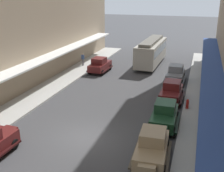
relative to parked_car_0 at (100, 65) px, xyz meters
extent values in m
plane|color=#424244|center=(4.67, -15.66, -0.94)|extent=(200.00, 200.00, 0.00)
cube|color=#B7B5AD|center=(12.17, -15.66, -0.87)|extent=(3.00, 60.00, 0.15)
cube|color=navy|center=(12.77, -15.66, 2.06)|extent=(1.80, 54.00, 0.16)
cube|color=#591919|center=(0.00, 0.03, -0.20)|extent=(1.85, 3.96, 0.80)
cube|color=#591919|center=(-0.01, -0.22, 0.55)|extent=(1.50, 1.75, 0.70)
cube|color=#8C9EA8|center=(-0.01, -0.22, 0.55)|extent=(1.43, 1.72, 0.42)
cube|color=#591919|center=(0.08, 2.16, -0.15)|extent=(0.95, 0.40, 0.52)
cube|color=black|center=(-0.95, 0.07, -0.52)|extent=(0.37, 3.52, 0.12)
cube|color=black|center=(0.95, 0.00, -0.52)|extent=(0.37, 3.52, 0.12)
cylinder|color=black|center=(-0.75, 1.43, -0.60)|extent=(0.25, 0.69, 0.68)
cylinder|color=black|center=(0.86, 1.37, -0.60)|extent=(0.25, 0.69, 0.68)
cylinder|color=black|center=(-0.86, -1.30, -0.60)|extent=(0.25, 0.69, 0.68)
cylinder|color=black|center=(0.76, -1.36, -0.60)|extent=(0.25, 0.69, 0.68)
cube|color=#591919|center=(0.15, -17.56, -0.15)|extent=(0.95, 0.39, 0.52)
cube|color=black|center=(1.03, -19.72, -0.52)|extent=(0.37, 3.52, 0.12)
cylinder|color=black|center=(0.93, -18.35, -0.60)|extent=(0.24, 0.69, 0.68)
cube|color=slate|center=(9.26, -1.13, -0.20)|extent=(1.77, 3.93, 0.80)
cube|color=slate|center=(9.26, -0.88, 0.55)|extent=(1.47, 1.72, 0.70)
cube|color=#8C9EA8|center=(9.26, -0.88, 0.55)|extent=(1.40, 1.69, 0.42)
cube|color=slate|center=(9.22, -3.26, -0.15)|extent=(0.94, 0.38, 0.52)
cube|color=#393A3D|center=(10.21, -1.15, -0.52)|extent=(0.30, 3.51, 0.12)
cube|color=#393A3D|center=(8.31, -1.12, -0.52)|extent=(0.30, 3.51, 0.12)
cylinder|color=black|center=(10.04, -2.51, -0.60)|extent=(0.23, 0.68, 0.68)
cylinder|color=black|center=(8.43, -2.49, -0.60)|extent=(0.23, 0.68, 0.68)
cylinder|color=black|center=(10.09, 0.22, -0.60)|extent=(0.23, 0.68, 0.68)
cylinder|color=black|center=(8.47, 0.24, -0.60)|extent=(0.23, 0.68, 0.68)
cube|color=#997F5B|center=(9.48, -16.95, -0.20)|extent=(1.89, 3.98, 0.80)
cube|color=#997F5B|center=(9.46, -16.70, 0.55)|extent=(1.52, 1.77, 0.70)
cube|color=#8C9EA8|center=(9.46, -16.70, 0.55)|extent=(1.45, 1.73, 0.42)
cube|color=#997F5B|center=(9.58, -19.07, -0.15)|extent=(0.95, 0.41, 0.52)
cube|color=#4C3F2D|center=(10.42, -16.90, -0.52)|extent=(0.41, 3.52, 0.12)
cube|color=#4C3F2D|center=(8.53, -16.99, -0.52)|extent=(0.41, 3.52, 0.12)
cylinder|color=black|center=(10.35, -18.27, -0.60)|extent=(0.25, 0.69, 0.68)
cylinder|color=black|center=(8.74, -18.35, -0.60)|extent=(0.25, 0.69, 0.68)
cylinder|color=black|center=(10.21, -15.54, -0.60)|extent=(0.25, 0.69, 0.68)
cylinder|color=black|center=(8.60, -15.62, -0.60)|extent=(0.25, 0.69, 0.68)
cube|color=#591919|center=(9.48, -7.02, -0.20)|extent=(1.81, 3.95, 0.80)
cube|color=#591919|center=(9.49, -6.77, 0.55)|extent=(1.49, 1.74, 0.70)
cube|color=#8C9EA8|center=(9.49, -6.77, 0.55)|extent=(1.41, 1.70, 0.42)
cube|color=#591919|center=(9.42, -9.15, -0.15)|extent=(0.94, 0.39, 0.52)
cube|color=black|center=(10.43, -7.05, -0.52)|extent=(0.34, 3.52, 0.12)
cube|color=black|center=(8.53, -6.99, -0.52)|extent=(0.34, 3.52, 0.12)
cylinder|color=black|center=(10.25, -8.41, -0.60)|extent=(0.24, 0.69, 0.68)
cylinder|color=black|center=(8.64, -8.36, -0.60)|extent=(0.24, 0.69, 0.68)
cylinder|color=black|center=(10.33, -5.68, -0.60)|extent=(0.24, 0.69, 0.68)
cylinder|color=black|center=(8.71, -5.63, -0.60)|extent=(0.24, 0.69, 0.68)
cube|color=#193D23|center=(9.56, -12.24, -0.20)|extent=(1.74, 3.92, 0.80)
cube|color=#193D23|center=(9.56, -11.99, 0.55)|extent=(1.46, 1.72, 0.70)
cube|color=#8C9EA8|center=(9.56, -11.99, 0.55)|extent=(1.39, 1.68, 0.42)
cube|color=#193D23|center=(9.59, -14.37, -0.15)|extent=(0.94, 0.37, 0.52)
cube|color=black|center=(10.51, -12.23, -0.52)|extent=(0.28, 3.51, 0.12)
cube|color=black|center=(8.61, -12.25, -0.52)|extent=(0.28, 3.51, 0.12)
cylinder|color=black|center=(10.39, -13.59, -0.60)|extent=(0.23, 0.68, 0.68)
cylinder|color=black|center=(8.77, -13.61, -0.60)|extent=(0.23, 0.68, 0.68)
cylinder|color=black|center=(10.36, -10.87, -0.60)|extent=(0.23, 0.68, 0.68)
cylinder|color=black|center=(8.74, -10.88, -0.60)|extent=(0.23, 0.68, 0.68)
cube|color=#ADA899|center=(5.36, 5.47, 0.81)|extent=(2.77, 9.67, 2.70)
cube|color=#5F5C54|center=(5.36, 5.47, 2.34)|extent=(1.74, 8.68, 0.36)
cube|color=#8C9EA8|center=(5.36, 5.47, 1.28)|extent=(2.77, 8.90, 0.95)
cube|color=black|center=(5.44, 8.35, -0.74)|extent=(2.03, 1.26, 0.40)
cube|color=black|center=(5.27, 2.59, -0.74)|extent=(2.03, 1.26, 0.40)
cylinder|color=#B21E19|center=(11.02, -8.65, -0.44)|extent=(0.24, 0.24, 0.70)
sphere|color=#B21E19|center=(11.02, -8.65, -0.07)|extent=(0.20, 0.20, 0.20)
cylinder|color=slate|center=(12.87, -6.69, -0.37)|extent=(0.24, 0.24, 0.85)
cube|color=#26262D|center=(12.87, -6.69, 0.34)|extent=(0.36, 0.22, 0.56)
sphere|color=brown|center=(12.87, -6.69, 0.74)|extent=(0.22, 0.22, 0.22)
cylinder|color=black|center=(12.87, -6.69, 0.86)|extent=(0.28, 0.28, 0.04)
cylinder|color=slate|center=(-3.06, 1.81, -0.37)|extent=(0.24, 0.24, 0.85)
cube|color=#3F598C|center=(-3.06, 1.81, 0.34)|extent=(0.36, 0.22, 0.56)
sphere|color=beige|center=(-3.06, 1.81, 0.74)|extent=(0.22, 0.22, 0.22)
camera|label=1|loc=(11.61, -31.27, 8.65)|focal=44.78mm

